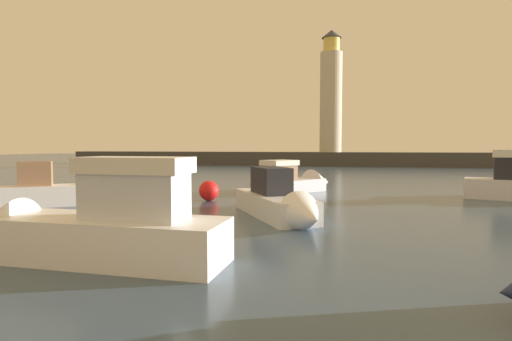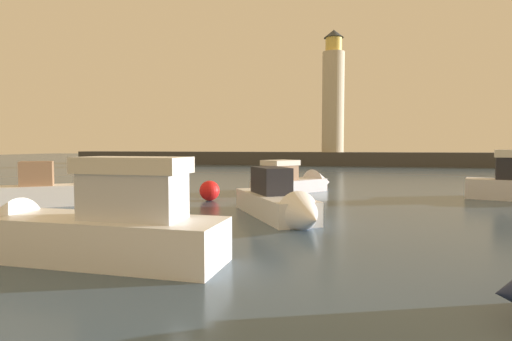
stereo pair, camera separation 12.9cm
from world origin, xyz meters
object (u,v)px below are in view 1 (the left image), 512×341
motorboat_2 (281,203)px  mooring_buoy (209,191)px  motorboat_3 (65,191)px  lighthouse (331,95)px  motorboat_6 (299,182)px  motorboat_4 (83,227)px

motorboat_2 → mooring_buoy: size_ratio=6.23×
motorboat_3 → mooring_buoy: size_ratio=5.27×
lighthouse → motorboat_6: (-0.70, -36.52, -10.06)m
motorboat_4 → mooring_buoy: motorboat_4 is taller
mooring_buoy → lighthouse: bearing=83.3°
motorboat_2 → mooring_buoy: 6.66m
motorboat_2 → motorboat_3: size_ratio=1.18×
motorboat_3 → motorboat_4: 11.25m
lighthouse → motorboat_2: bearing=-90.3°
motorboat_4 → motorboat_6: 17.79m
motorboat_4 → mooring_buoy: bearing=92.7°
motorboat_3 → lighthouse: bearing=75.7°
motorboat_3 → motorboat_2: bearing=-8.4°
lighthouse → motorboat_4: 54.99m
lighthouse → motorboat_3: 47.76m
motorboat_2 → motorboat_4: bearing=-120.6°
motorboat_3 → mooring_buoy: (6.60, 3.04, -0.13)m
motorboat_3 → motorboat_4: size_ratio=0.76×
motorboat_2 → motorboat_3: 11.42m
motorboat_6 → lighthouse: bearing=88.9°
motorboat_4 → mooring_buoy: size_ratio=6.94×
motorboat_2 → mooring_buoy: bearing=134.9°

